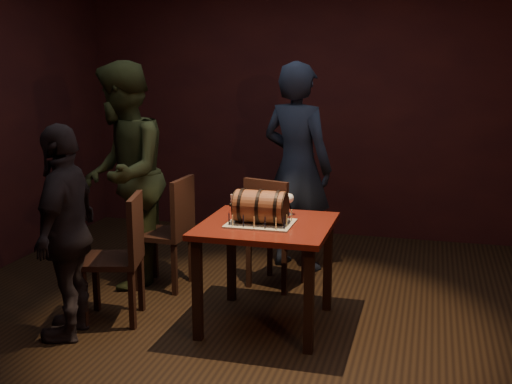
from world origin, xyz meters
TOP-DOWN VIEW (x-y plane):
  - room_shell at (0.00, 0.00)m, footprint 5.04×5.04m
  - pub_table at (0.15, -0.03)m, footprint 0.90×0.90m
  - cake_board at (0.12, -0.07)m, footprint 0.45×0.35m
  - barrel_cake at (0.12, -0.07)m, footprint 0.41×0.24m
  - birthday_candles at (0.12, -0.07)m, footprint 0.40×0.30m
  - wine_glass_left at (-0.06, 0.23)m, footprint 0.07×0.07m
  - wine_glass_mid at (0.08, 0.30)m, footprint 0.07×0.07m
  - wine_glass_right at (0.25, 0.24)m, footprint 0.07×0.07m
  - pint_of_ale at (0.02, 0.15)m, footprint 0.07×0.07m
  - menu_card at (-0.15, 0.27)m, footprint 0.10×0.05m
  - chair_back at (0.01, 0.70)m, footprint 0.50×0.50m
  - chair_left_rear at (-0.79, 0.50)m, footprint 0.41×0.41m
  - chair_left_front at (-0.87, -0.23)m, footprint 0.49×0.49m
  - person_back at (0.09, 1.29)m, footprint 0.79×0.65m
  - person_left_rear at (-1.22, 0.50)m, footprint 0.97×1.09m
  - person_left_front at (-1.10, -0.56)m, footprint 0.50×0.91m

SIDE VIEW (x-z plane):
  - chair_back at x=0.01m, z-range 0.06..0.99m
  - chair_left_rear at x=-0.79m, z-range 0.06..0.99m
  - chair_left_front at x=-0.87m, z-range 0.06..0.99m
  - pub_table at x=0.15m, z-range 0.27..1.02m
  - person_left_front at x=-1.10m, z-range 0.00..1.47m
  - cake_board at x=0.12m, z-range 0.75..0.76m
  - birthday_candles at x=0.12m, z-range 0.76..0.85m
  - menu_card at x=-0.15m, z-range 0.75..0.88m
  - pint_of_ale at x=0.02m, z-range 0.75..0.90m
  - wine_glass_mid at x=0.08m, z-range 0.79..0.95m
  - wine_glass_left at x=-0.06m, z-range 0.79..0.95m
  - wine_glass_right at x=0.25m, z-range 0.79..0.95m
  - barrel_cake at x=0.12m, z-range 0.75..1.00m
  - person_back at x=0.09m, z-range 0.00..1.85m
  - person_left_rear at x=-1.22m, z-range 0.00..1.86m
  - room_shell at x=0.00m, z-range 0.00..2.80m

